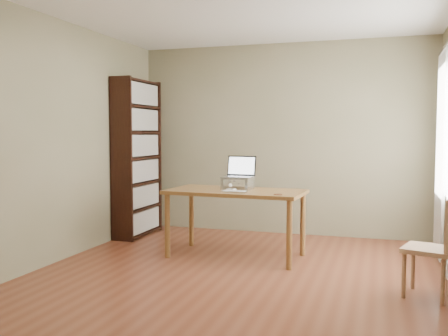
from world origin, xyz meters
TOP-DOWN VIEW (x-y plane):
  - room at (0.03, 0.01)m, footprint 4.04×4.54m
  - bookshelf at (-1.83, 1.55)m, footprint 0.30×0.90m
  - curtains at (1.92, 0.80)m, footprint 0.03×1.90m
  - desk at (-0.23, 0.80)m, footprint 1.55×0.85m
  - laptop_stand at (-0.23, 0.88)m, footprint 0.32×0.25m
  - laptop at (-0.23, 0.94)m, footprint 0.35×0.30m
  - keyboard at (-0.18, 0.58)m, footprint 0.27×0.12m
  - coaster at (0.30, 0.53)m, footprint 0.09×0.09m
  - cat at (-0.23, 0.91)m, footprint 0.23×0.47m
  - chair at (1.77, -0.04)m, footprint 0.47×0.47m

SIDE VIEW (x-z plane):
  - chair at x=1.77m, z-range 0.03..0.88m
  - desk at x=-0.23m, z-range 0.29..1.04m
  - coaster at x=0.30m, z-range 0.75..0.76m
  - keyboard at x=-0.18m, z-range 0.75..0.77m
  - cat at x=-0.23m, z-range 0.74..0.88m
  - laptop_stand at x=-0.23m, z-range 0.77..0.90m
  - laptop at x=-0.23m, z-range 0.82..1.06m
  - bookshelf at x=-1.83m, z-range 0.00..2.10m
  - curtains at x=1.92m, z-range 0.05..2.29m
  - room at x=0.03m, z-range -0.02..2.62m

